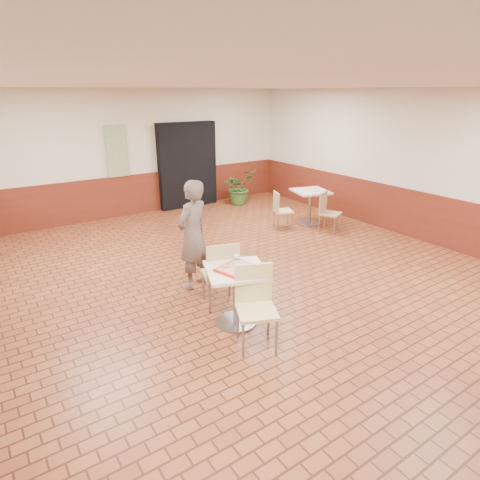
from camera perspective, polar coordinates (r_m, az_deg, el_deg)
room_shell at (r=5.98m, az=3.57°, el=6.64°), size 8.01×10.01×3.01m
wainscot_band at (r=6.30m, az=3.38°, el=-2.24°), size 8.00×10.00×1.00m
corridor_doorway at (r=10.76m, az=-7.46°, el=10.47°), size 1.60×0.22×2.20m
promo_poster at (r=10.07m, az=-17.11°, el=11.98°), size 0.50×0.03×1.20m
main_table at (r=5.23m, az=-0.56°, el=-6.74°), size 0.75×0.75×0.79m
chair_main_front at (r=4.85m, az=2.20°, el=-8.77°), size 0.61×0.61×1.00m
chair_main_back at (r=5.61m, az=-2.69°, el=-4.48°), size 0.58×0.58×1.00m
customer at (r=6.15m, az=-6.73°, el=0.66°), size 0.73×0.62×1.71m
serving_tray at (r=5.11m, az=-0.57°, el=-4.02°), size 0.47×0.37×0.03m
ring_donut at (r=5.12m, az=-1.94°, el=-3.65°), size 0.13×0.13×0.03m
long_john_donut at (r=5.11m, az=0.33°, el=-3.62°), size 0.14×0.10×0.04m
paper_cup at (r=5.24m, az=-0.53°, el=-2.64°), size 0.08×0.08×0.10m
second_table at (r=9.43m, az=9.94°, el=5.42°), size 0.75×0.75×0.79m
chair_second_left at (r=9.03m, az=5.77°, el=4.53°), size 0.50×0.50×0.84m
chair_second_front at (r=8.99m, az=12.32°, el=4.22°), size 0.53×0.53×0.87m
potted_plant at (r=11.02m, az=-0.16°, el=7.55°), size 1.00×0.92×0.95m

